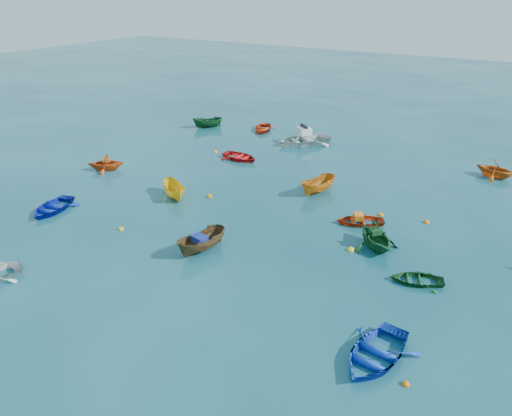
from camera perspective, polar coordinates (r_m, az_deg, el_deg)
The scene contains 27 objects.
ground at distance 26.65m, azimuth -5.65°, elevation -4.61°, with size 160.00×160.00×0.00m, color #093A45.
dinghy_blue_sw at distance 33.19m, azimuth -22.22°, elevation -0.30°, with size 2.39×3.34×0.69m, color #0D1CAC.
sampan_brown_mid at distance 26.39m, azimuth -6.14°, elevation -4.95°, with size 1.18×3.14×1.21m, color #50391D.
dinghy_blue_se at distance 20.07m, azimuth 13.40°, elevation -16.44°, with size 2.63×3.67×0.76m, color #0F3EC0.
dinghy_orange_w at distance 39.02m, azimuth -16.69°, elevation 4.17°, with size 2.20×2.56×1.35m, color #CE4913.
sampan_yellow_mid at distance 33.06m, azimuth -9.25°, elevation 1.22°, with size 1.12×2.98×1.15m, color yellow.
dinghy_green_e at distance 24.93m, azimuth 17.82°, elevation -8.04°, with size 1.77×2.47×0.51m, color #10481C.
dinghy_red_nw at distance 39.69m, azimuth -1.86°, elevation 5.57°, with size 2.23×3.12×0.65m, color red.
sampan_orange_n at distance 33.59m, azimuth 7.07°, elevation 1.74°, with size 1.18×3.13×1.21m, color #C66E12.
dinghy_green_n at distance 27.34m, azimuth 13.41°, elevation -4.42°, with size 2.51×2.91×1.53m, color #135225.
dinghy_red_ne at distance 29.76m, azimuth 11.76°, elevation -1.74°, with size 1.96×2.75×0.57m, color red.
dinghy_red_far at distance 47.55m, azimuth 0.79°, elevation 8.83°, with size 2.29×3.19×0.66m, color red.
dinghy_orange_far at distance 39.91m, azimuth 25.58°, elevation 3.20°, with size 2.35×2.73×1.43m, color #C25612.
sampan_green_far at distance 48.83m, azimuth -5.53°, elevation 9.14°, with size 1.07×2.83×1.09m, color #10441D.
motorboat_white at distance 43.84m, azimuth 5.44°, elevation 7.34°, with size 3.40×4.76×1.59m, color silver.
tarp_blue_a at distance 25.93m, azimuth -6.47°, elevation -3.55°, with size 0.75×0.57×0.36m, color navy.
tarp_orange_a at distance 38.75m, azimuth -16.76°, elevation 5.31°, with size 0.58×0.44×0.28m, color #BE5113.
tarp_green_b at distance 26.99m, azimuth 13.49°, elevation -2.63°, with size 0.59×0.44×0.28m, color #0F3F19.
tarp_orange_b at distance 29.55m, azimuth 11.64°, elevation -0.96°, with size 0.69×0.52×0.33m, color orange.
buoy_ye_a at distance 29.47m, azimuth -15.17°, elevation -2.39°, with size 0.33×0.33×0.33m, color gold.
buoy_or_b at distance 19.34m, azimuth 16.73°, elevation -18.79°, with size 0.30×0.30×0.30m, color #DE610C.
buoy_ye_b at distance 33.91m, azimuth -9.20°, elevation 1.83°, with size 0.33×0.33×0.33m, color yellow.
buoy_or_c at distance 32.84m, azimuth -5.36°, elevation 1.28°, with size 0.38×0.38×0.38m, color orange.
buoy_ye_c at distance 26.80m, azimuth 10.79°, elevation -4.78°, with size 0.39×0.39×0.39m, color yellow.
buoy_or_d at distance 31.06m, azimuth 14.06°, elevation -0.82°, with size 0.34×0.34×0.34m, color orange.
buoy_ye_d at distance 41.53m, azimuth -4.67°, elevation 6.38°, with size 0.31×0.31×0.31m, color yellow.
buoy_or_e at distance 30.90m, azimuth 18.88°, elevation -1.59°, with size 0.35×0.35×0.35m, color orange.
Camera 1 is at (14.33, -18.34, 12.98)m, focal length 35.00 mm.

